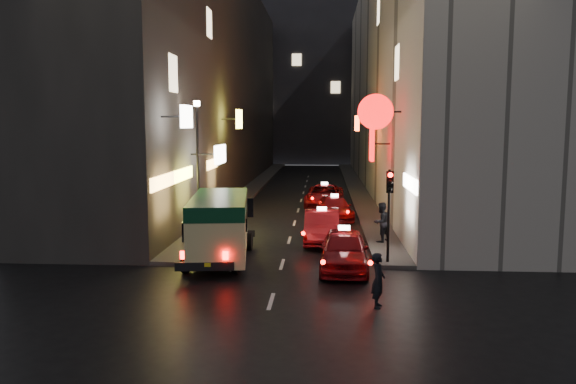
% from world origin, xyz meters
% --- Properties ---
extents(ground, '(120.00, 120.00, 0.00)m').
position_xyz_m(ground, '(0.00, 0.00, 0.00)').
color(ground, black).
rests_on(ground, ground).
extents(building_left, '(7.55, 52.00, 18.00)m').
position_xyz_m(building_left, '(-8.00, 33.99, 9.00)').
color(building_left, '#383533').
rests_on(building_left, ground).
extents(building_right, '(7.94, 52.00, 18.00)m').
position_xyz_m(building_right, '(8.00, 34.00, 9.00)').
color(building_right, '#B0AAA1').
rests_on(building_right, ground).
extents(building_far, '(30.00, 10.00, 22.00)m').
position_xyz_m(building_far, '(0.00, 66.00, 11.00)').
color(building_far, '#333338').
rests_on(building_far, ground).
extents(sidewalk_left, '(1.50, 52.00, 0.15)m').
position_xyz_m(sidewalk_left, '(-4.25, 34.00, 0.07)').
color(sidewalk_left, '#42403D').
rests_on(sidewalk_left, ground).
extents(sidewalk_right, '(1.50, 52.00, 0.15)m').
position_xyz_m(sidewalk_right, '(4.25, 34.00, 0.07)').
color(sidewalk_right, '#42403D').
rests_on(sidewalk_right, ground).
extents(minibus, '(2.77, 6.13, 2.54)m').
position_xyz_m(minibus, '(-2.46, 8.97, 1.61)').
color(minibus, beige).
rests_on(minibus, ground).
extents(taxi_near, '(2.38, 5.47, 1.89)m').
position_xyz_m(taxi_near, '(2.32, 7.88, 0.86)').
color(taxi_near, maroon).
rests_on(taxi_near, ground).
extents(taxi_second, '(2.19, 5.32, 1.86)m').
position_xyz_m(taxi_second, '(1.49, 12.68, 0.85)').
color(taxi_second, maroon).
rests_on(taxi_second, ground).
extents(taxi_third, '(2.44, 4.79, 1.63)m').
position_xyz_m(taxi_third, '(2.19, 18.92, 0.73)').
color(taxi_third, maroon).
rests_on(taxi_third, ground).
extents(taxi_far, '(2.46, 5.34, 1.83)m').
position_xyz_m(taxi_far, '(1.62, 23.72, 0.83)').
color(taxi_far, maroon).
rests_on(taxi_far, ground).
extents(pedestrian_crossing, '(0.49, 0.67, 1.84)m').
position_xyz_m(pedestrian_crossing, '(3.17, 3.67, 0.92)').
color(pedestrian_crossing, black).
rests_on(pedestrian_crossing, ground).
extents(pedestrian_sidewalk, '(0.87, 0.86, 1.99)m').
position_xyz_m(pedestrian_sidewalk, '(4.11, 12.20, 1.15)').
color(pedestrian_sidewalk, black).
rests_on(pedestrian_sidewalk, sidewalk_right).
extents(traffic_light, '(0.26, 0.43, 3.50)m').
position_xyz_m(traffic_light, '(4.00, 8.47, 2.69)').
color(traffic_light, black).
rests_on(traffic_light, sidewalk_right).
extents(lamp_post, '(0.28, 0.28, 6.22)m').
position_xyz_m(lamp_post, '(-4.20, 13.00, 3.72)').
color(lamp_post, black).
rests_on(lamp_post, sidewalk_left).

